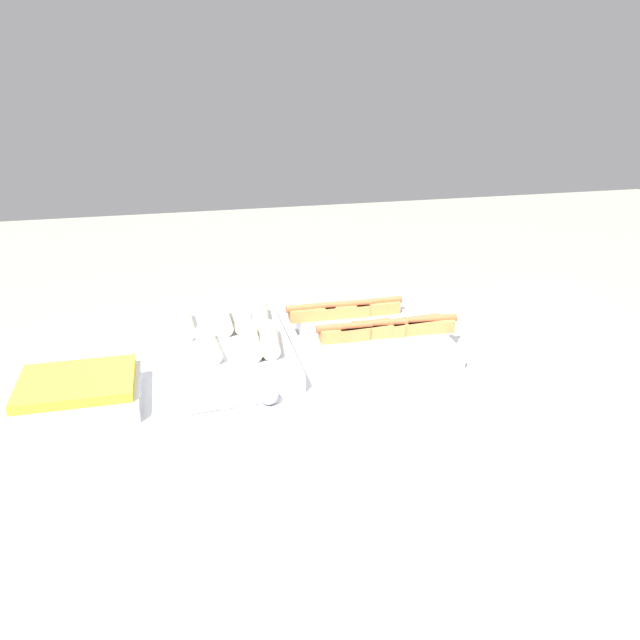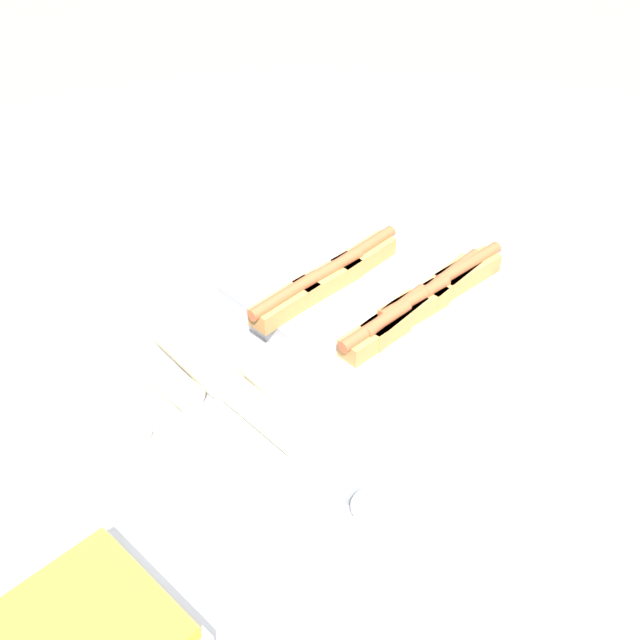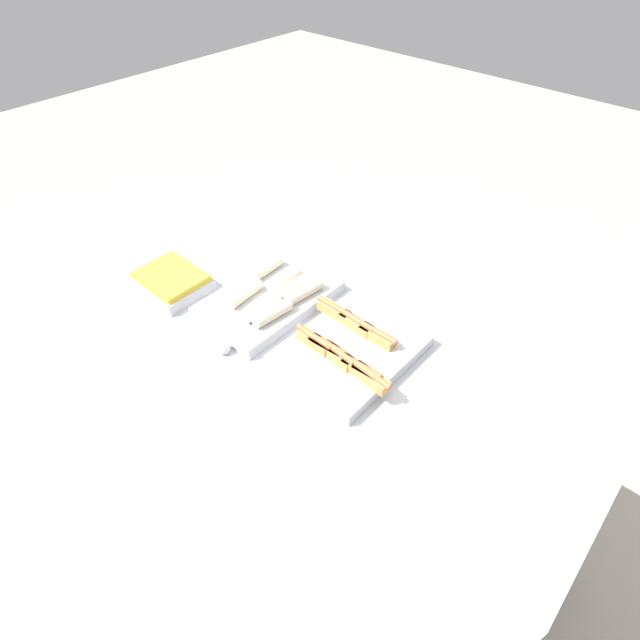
% 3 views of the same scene
% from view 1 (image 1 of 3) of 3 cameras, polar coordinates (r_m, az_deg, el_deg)
% --- Properties ---
extents(ground_plane, '(12.00, 12.00, 0.00)m').
position_cam_1_polar(ground_plane, '(2.35, 2.60, -22.72)').
color(ground_plane, '#ADA393').
extents(counter, '(1.86, 0.73, 0.91)m').
position_cam_1_polar(counter, '(2.05, 2.83, -13.71)').
color(counter, '#B7BABF').
rests_on(counter, ground_plane).
extents(tray_hotdogs, '(0.46, 0.48, 0.10)m').
position_cam_1_polar(tray_hotdogs, '(1.81, 4.53, -0.95)').
color(tray_hotdogs, '#B7BABF').
rests_on(tray_hotdogs, counter).
extents(tray_wraps, '(0.34, 0.52, 0.10)m').
position_cam_1_polar(tray_wraps, '(1.74, -8.40, -2.06)').
color(tray_wraps, '#B7BABF').
rests_on(tray_wraps, counter).
extents(tray_side_front, '(0.28, 0.23, 0.07)m').
position_cam_1_polar(tray_side_front, '(1.58, -21.25, -6.21)').
color(tray_side_front, '#B7BABF').
rests_on(tray_side_front, counter).
extents(serving_spoon_near, '(0.21, 0.05, 0.05)m').
position_cam_1_polar(serving_spoon_near, '(1.49, -5.25, -7.02)').
color(serving_spoon_near, silver).
rests_on(serving_spoon_near, counter).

